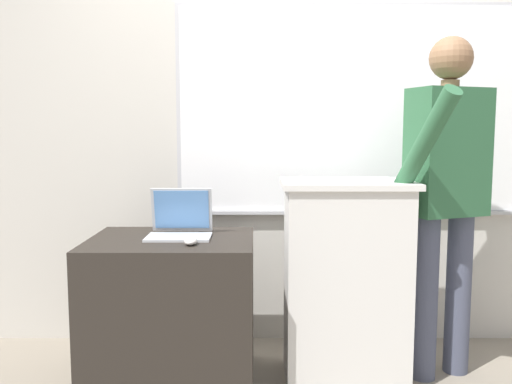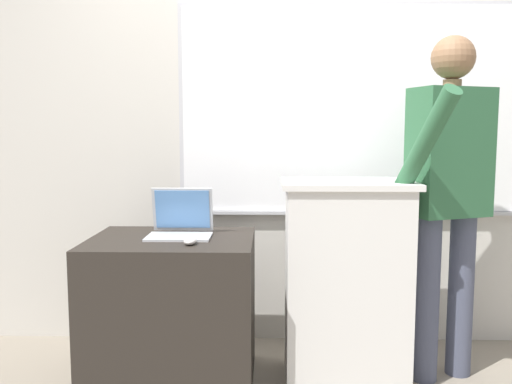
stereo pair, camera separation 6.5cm
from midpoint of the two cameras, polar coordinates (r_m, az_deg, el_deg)
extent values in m
cube|color=beige|center=(3.33, 1.73, 8.37)|extent=(6.40, 0.12, 2.80)
cube|color=#B7B7BC|center=(3.33, 11.88, 8.39)|extent=(2.37, 0.02, 1.25)
cube|color=white|center=(3.32, 11.90, 8.39)|extent=(2.32, 0.02, 1.20)
cube|color=#B7B7BC|center=(3.34, 11.71, -2.14)|extent=(2.09, 0.04, 0.02)
cube|color=silver|center=(2.86, 8.69, -9.55)|extent=(0.61, 0.41, 1.01)
cube|color=silver|center=(2.76, 8.87, 0.87)|extent=(0.66, 0.45, 0.03)
cube|color=#28231E|center=(2.85, -9.46, -12.29)|extent=(0.82, 0.66, 0.76)
cylinder|color=#474C60|center=(2.97, 16.75, -10.63)|extent=(0.13, 0.13, 0.86)
cylinder|color=#474C60|center=(3.11, 19.95, -10.03)|extent=(0.13, 0.13, 0.86)
cube|color=#2D603D|center=(2.92, 18.91, 3.97)|extent=(0.44, 0.34, 0.64)
cylinder|color=#8C6647|center=(2.92, 19.15, 10.68)|extent=(0.09, 0.09, 0.04)
sphere|color=#8C6647|center=(2.94, 19.24, 13.16)|extent=(0.22, 0.22, 0.22)
cylinder|color=#2D603D|center=(2.60, 16.52, 4.70)|extent=(0.23, 0.44, 0.53)
cylinder|color=#2D603D|center=(3.06, 22.07, 3.50)|extent=(0.08, 0.08, 0.61)
cube|color=#B7BABF|center=(2.75, -8.82, -4.71)|extent=(0.32, 0.21, 0.01)
cube|color=#B7BABF|center=(2.86, -8.46, -1.85)|extent=(0.31, 0.06, 0.23)
cube|color=#598CCC|center=(2.85, -8.48, -1.84)|extent=(0.28, 0.04, 0.20)
cube|color=silver|center=(2.70, 8.73, 1.28)|extent=(0.45, 0.13, 0.02)
ellipsoid|color=silver|center=(2.58, -7.61, -5.16)|extent=(0.06, 0.10, 0.03)
camera|label=1|loc=(0.03, -90.69, -0.08)|focal=38.00mm
camera|label=2|loc=(0.03, 89.31, 0.08)|focal=38.00mm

